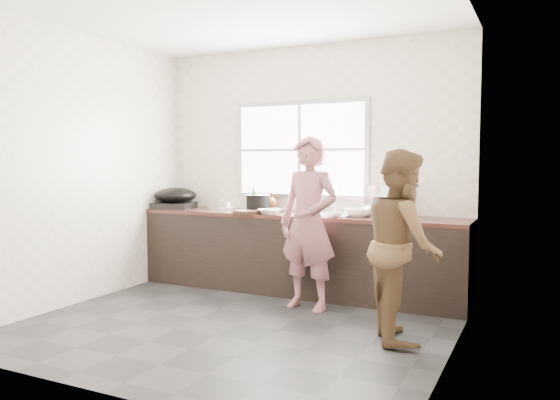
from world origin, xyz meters
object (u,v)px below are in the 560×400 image
at_px(bowl_held, 334,214).
at_px(pot_lid_left, 217,208).
at_px(bottle_brown_tall, 257,201).
at_px(glass_jar, 228,205).
at_px(dish_rack, 389,201).
at_px(bowl_crabs, 357,214).
at_px(pot_lid_right, 226,208).
at_px(cutting_board, 249,212).
at_px(wok, 176,195).
at_px(person_side, 403,245).
at_px(bottle_brown_short, 272,202).
at_px(bowl_mince, 269,212).
at_px(woman, 309,229).
at_px(plate_food, 227,208).
at_px(bottle_green, 254,199).
at_px(burner, 174,205).
at_px(black_pot, 258,203).

distance_m(bowl_held, pot_lid_left, 1.66).
height_order(bottle_brown_tall, glass_jar, bottle_brown_tall).
height_order(glass_jar, dish_rack, dish_rack).
xyz_separation_m(bowl_crabs, pot_lid_right, (-1.69, 0.22, -0.03)).
relative_size(bowl_held, pot_lid_left, 0.83).
distance_m(cutting_board, pot_lid_left, 0.73).
bearing_deg(wok, pot_lid_right, 16.03).
bearing_deg(pot_lid_right, wok, -163.97).
relative_size(bowl_crabs, wok, 0.44).
distance_m(person_side, bottle_brown_tall, 2.39).
height_order(bottle_brown_short, glass_jar, bottle_brown_short).
bearing_deg(bowl_mince, person_side, -27.52).
distance_m(bottle_brown_tall, bottle_brown_short, 0.20).
relative_size(woman, plate_food, 7.76).
relative_size(plate_food, bottle_green, 0.71).
height_order(bowl_mince, bottle_green, bottle_green).
distance_m(bowl_mince, bottle_brown_short, 0.49).
bearing_deg(glass_jar, bowl_crabs, -7.29).
xyz_separation_m(cutting_board, bowl_crabs, (1.17, 0.14, 0.02)).
bearing_deg(glass_jar, burner, -166.71).
relative_size(bowl_crabs, plate_food, 1.08).
height_order(cutting_board, wok, wok).
relative_size(person_side, pot_lid_left, 6.26).
height_order(person_side, pot_lid_left, person_side).
height_order(cutting_board, plate_food, cutting_board).
xyz_separation_m(person_side, bowl_crabs, (-0.70, 0.99, 0.13)).
relative_size(bottle_green, pot_lid_left, 1.16).
height_order(bowl_held, dish_rack, dish_rack).
height_order(bowl_held, wok, wok).
xyz_separation_m(person_side, pot_lid_left, (-2.51, 1.20, 0.11)).
relative_size(bottle_green, wok, 0.57).
height_order(bowl_mince, black_pot, black_pot).
bearing_deg(cutting_board, burner, 170.16).
height_order(glass_jar, pot_lid_left, glass_jar).
xyz_separation_m(woman, black_pot, (-0.84, 0.53, 0.18)).
height_order(plate_food, bottle_brown_short, bottle_brown_short).
height_order(person_side, bottle_brown_short, person_side).
xyz_separation_m(cutting_board, bottle_brown_short, (0.05, 0.44, 0.08)).
relative_size(black_pot, dish_rack, 0.63).
bearing_deg(burner, bowl_mince, -8.10).
relative_size(person_side, bottle_brown_short, 8.11).
bearing_deg(burner, bottle_brown_short, 11.43).
height_order(woman, bowl_held, woman).
distance_m(person_side, bowl_mince, 1.83).
relative_size(bowl_held, bottle_brown_tall, 1.03).
xyz_separation_m(bowl_mince, bottle_green, (-0.31, 0.24, 0.11)).
bearing_deg(pot_lid_left, bottle_brown_short, 6.80).
distance_m(black_pot, glass_jar, 0.52).
distance_m(bottle_brown_tall, wok, 1.00).
bearing_deg(dish_rack, wok, -173.05).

